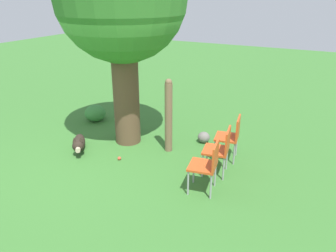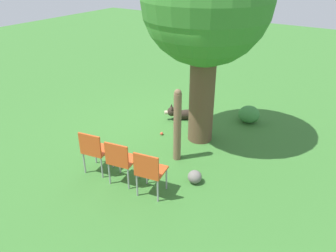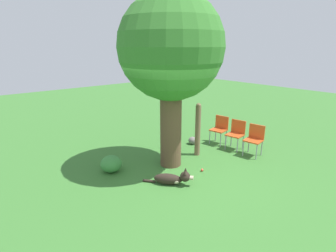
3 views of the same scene
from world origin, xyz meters
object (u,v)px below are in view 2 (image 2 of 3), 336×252
(fence_post, at_px, (177,125))
(tennis_ball, at_px, (162,134))
(red_chair_0, at_px, (95,149))
(red_chair_1, at_px, (121,159))
(red_chair_2, at_px, (149,170))
(oak_tree, at_px, (207,3))
(dog, at_px, (183,114))

(fence_post, relative_size, tennis_ball, 21.82)
(red_chair_0, bearing_deg, red_chair_1, -99.70)
(red_chair_0, distance_m, red_chair_1, 0.61)
(fence_post, height_order, red_chair_1, fence_post)
(red_chair_1, xyz_separation_m, red_chair_2, (-0.00, 0.61, 0.00))
(oak_tree, bearing_deg, red_chair_1, -10.49)
(tennis_ball, bearing_deg, red_chair_1, 12.11)
(oak_tree, distance_m, red_chair_0, 3.36)
(dog, distance_m, red_chair_2, 3.02)
(dog, bearing_deg, tennis_ball, 51.41)
(red_chair_0, bearing_deg, red_chair_2, -99.70)
(dog, relative_size, fence_post, 0.62)
(oak_tree, height_order, red_chair_0, oak_tree)
(oak_tree, xyz_separation_m, tennis_ball, (0.33, -0.80, -2.81))
(oak_tree, xyz_separation_m, red_chair_2, (2.18, 0.21, -2.34))
(oak_tree, xyz_separation_m, red_chair_1, (2.18, -0.40, -2.34))
(dog, xyz_separation_m, fence_post, (1.61, 0.82, 0.61))
(dog, distance_m, tennis_ball, 0.97)
(dog, bearing_deg, fence_post, 77.39)
(dog, height_order, tennis_ball, dog)
(red_chair_0, xyz_separation_m, tennis_ball, (-1.86, 0.21, -0.47))
(red_chair_2, bearing_deg, tennis_ball, 18.71)
(fence_post, bearing_deg, red_chair_2, 9.75)
(fence_post, bearing_deg, red_chair_0, -40.04)
(dog, height_order, fence_post, fence_post)
(red_chair_2, distance_m, tennis_ball, 2.16)
(oak_tree, distance_m, dog, 2.89)
(red_chair_1, bearing_deg, red_chair_0, 80.30)
(red_chair_2, height_order, tennis_ball, red_chair_2)
(oak_tree, distance_m, red_chair_2, 3.20)
(red_chair_2, bearing_deg, oak_tree, -4.46)
(oak_tree, bearing_deg, fence_post, 0.07)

